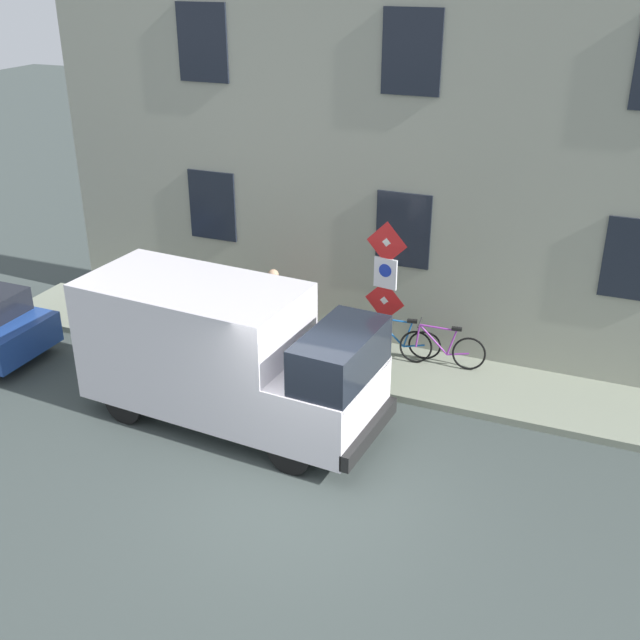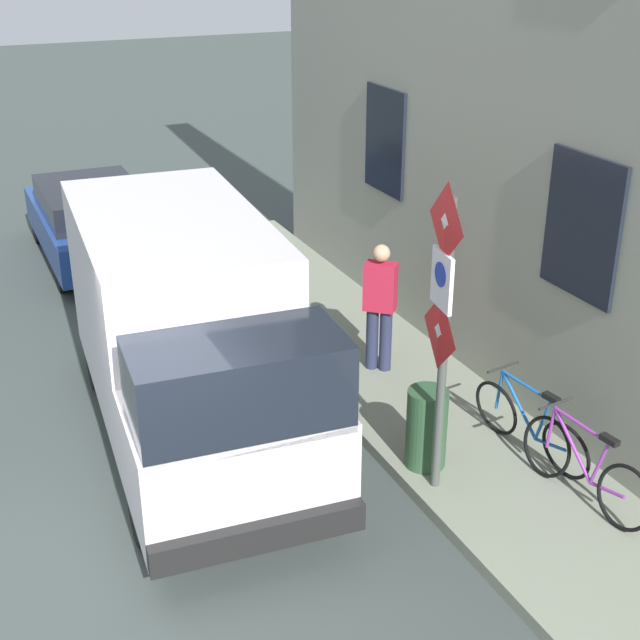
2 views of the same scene
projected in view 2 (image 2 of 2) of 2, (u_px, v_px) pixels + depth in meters
The scene contains 10 objects.
ground_plane at pixel (111, 569), 8.24m from camera, with size 80.00×80.00×0.00m, color #3B4441.
sidewalk_slab at pixel (482, 461), 9.76m from camera, with size 2.03×17.56×0.14m, color gray.
building_facade at pixel (631, 75), 8.59m from camera, with size 0.75×15.56×8.30m.
sign_post_stacked at pixel (442, 307), 8.39m from camera, with size 0.18×0.56×3.14m.
delivery_van at pixel (186, 330), 9.89m from camera, with size 2.36×5.46×2.50m.
parked_hatchback at pixel (92, 220), 15.48m from camera, with size 1.76×4.00×1.38m.
bicycle_purple at pixel (584, 467), 8.87m from camera, with size 0.46×1.72×0.89m.
bicycle_blue at pixel (529, 425), 9.62m from camera, with size 0.49×1.71×0.89m.
pedestrian at pixel (380, 303), 11.26m from camera, with size 0.47×0.46×1.72m.
litter_bin at pixel (426, 428), 9.41m from camera, with size 0.44×0.44×0.90m, color #2D5133.
Camera 2 is at (-0.93, -6.76, 5.53)m, focal length 49.55 mm.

